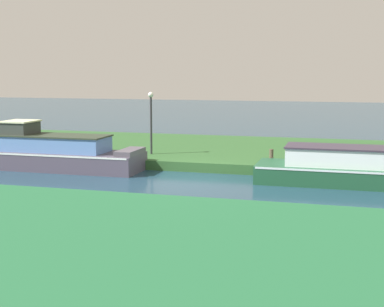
{
  "coord_description": "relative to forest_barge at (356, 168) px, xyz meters",
  "views": [
    {
      "loc": [
        5.76,
        -19.45,
        4.05
      ],
      "look_at": [
        -0.09,
        1.2,
        0.9
      ],
      "focal_mm": 51.76,
      "sensor_mm": 36.0,
      "label": 1
    }
  ],
  "objects": [
    {
      "name": "lamp_post",
      "position": [
        -8.85,
        2.66,
        1.56
      ],
      "size": [
        0.24,
        0.24,
        2.79
      ],
      "color": "#333338",
      "rests_on": "riverbank_far"
    },
    {
      "name": "riverbank_far",
      "position": [
        -6.09,
        5.8,
        -0.41
      ],
      "size": [
        72.0,
        10.0,
        0.4
      ],
      "primitive_type": "cube",
      "color": "#2B5428",
      "rests_on": "ground_plane"
    },
    {
      "name": "ground_plane",
      "position": [
        -6.09,
        -1.2,
        -0.61
      ],
      "size": [
        120.0,
        120.0,
        0.0
      ],
      "primitive_type": "plane",
      "color": "#1D3A4D"
    },
    {
      "name": "forest_barge",
      "position": [
        0.0,
        0.0,
        0.0
      ],
      "size": [
        6.87,
        2.18,
        1.39
      ],
      "color": "#1D4E31",
      "rests_on": "ground_plane"
    },
    {
      "name": "riverbank_near",
      "position": [
        -6.09,
        -10.2,
        -0.41
      ],
      "size": [
        72.0,
        10.0,
        0.4
      ],
      "primitive_type": "cube",
      "color": "#205B35",
      "rests_on": "ground_plane"
    },
    {
      "name": "mooring_post_far",
      "position": [
        -11.97,
        1.2,
        0.21
      ],
      "size": [
        0.16,
        0.16,
        0.83
      ],
      "primitive_type": "cylinder",
      "color": "#523A22",
      "rests_on": "riverbank_far"
    },
    {
      "name": "slate_narrowboat",
      "position": [
        -12.25,
        0.0,
        0.05
      ],
      "size": [
        7.57,
        2.13,
        2.02
      ],
      "color": "#4A4455",
      "rests_on": "ground_plane"
    },
    {
      "name": "mooring_post_near",
      "position": [
        -3.23,
        1.2,
        0.1
      ],
      "size": [
        0.16,
        0.16,
        0.62
      ],
      "primitive_type": "cylinder",
      "color": "#4F4132",
      "rests_on": "riverbank_far"
    }
  ]
}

